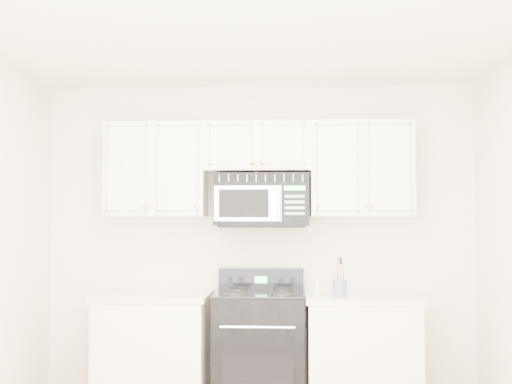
{
  "coord_description": "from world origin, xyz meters",
  "views": [
    {
      "loc": [
        0.27,
        -3.52,
        1.51
      ],
      "look_at": [
        0.0,
        1.3,
        1.7
      ],
      "focal_mm": 45.0,
      "sensor_mm": 36.0,
      "label": 1
    }
  ],
  "objects": [
    {
      "name": "shaker_pepper",
      "position": [
        0.64,
        1.32,
        0.97
      ],
      "size": [
        0.04,
        0.04,
        0.09
      ],
      "color": "silver",
      "rests_on": "base_cabinet_right"
    },
    {
      "name": "microwave",
      "position": [
        0.03,
        1.56,
        1.65
      ],
      "size": [
        0.74,
        0.42,
        0.41
      ],
      "color": "black",
      "rests_on": "ground"
    },
    {
      "name": "utensil_crock",
      "position": [
        0.63,
        1.3,
        0.99
      ],
      "size": [
        0.11,
        0.11,
        0.29
      ],
      "color": "#4C618D",
      "rests_on": "base_cabinet_right"
    },
    {
      "name": "shaker_salt",
      "position": [
        0.46,
        1.3,
        0.98
      ],
      "size": [
        0.05,
        0.05,
        0.11
      ],
      "color": "silver",
      "rests_on": "base_cabinet_right"
    },
    {
      "name": "base_cabinet_left",
      "position": [
        -0.8,
        1.44,
        0.43
      ],
      "size": [
        0.86,
        0.65,
        0.92
      ],
      "color": "silver",
      "rests_on": "ground"
    },
    {
      "name": "base_cabinet_right",
      "position": [
        0.8,
        1.44,
        0.43
      ],
      "size": [
        0.86,
        0.65,
        0.92
      ],
      "color": "silver",
      "rests_on": "ground"
    },
    {
      "name": "room",
      "position": [
        0.0,
        0.0,
        1.3
      ],
      "size": [
        3.51,
        3.51,
        2.61
      ],
      "color": "#A1795A",
      "rests_on": "ground"
    },
    {
      "name": "range",
      "position": [
        0.02,
        1.46,
        0.48
      ],
      "size": [
        0.69,
        0.63,
        1.1
      ],
      "color": "black",
      "rests_on": "ground"
    },
    {
      "name": "upper_cabinets",
      "position": [
        -0.0,
        1.58,
        1.93
      ],
      "size": [
        2.44,
        0.37,
        0.75
      ],
      "color": "silver",
      "rests_on": "ground"
    }
  ]
}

